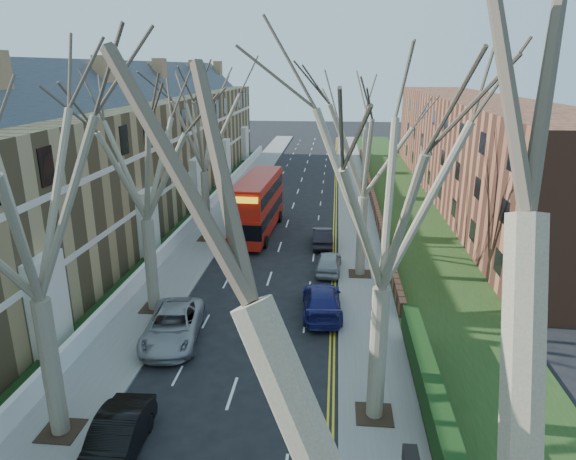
# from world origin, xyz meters

# --- Properties ---
(pavement_left) EXTENTS (3.00, 102.00, 0.12)m
(pavement_left) POSITION_xyz_m (-6.00, 39.00, 0.06)
(pavement_left) COLOR slate
(pavement_left) RESTS_ON ground
(pavement_right) EXTENTS (3.00, 102.00, 0.12)m
(pavement_right) POSITION_xyz_m (6.00, 39.00, 0.06)
(pavement_right) COLOR slate
(pavement_right) RESTS_ON ground
(terrace_left) EXTENTS (9.70, 78.00, 13.60)m
(terrace_left) POSITION_xyz_m (-13.65, 31.00, 5.53)
(terrace_left) COLOR olive
(terrace_left) RESTS_ON ground
(flats_right) EXTENTS (13.97, 54.00, 10.00)m
(flats_right) POSITION_xyz_m (17.46, 43.00, 4.98)
(flats_right) COLOR brown
(flats_right) RESTS_ON ground
(front_wall_left) EXTENTS (0.30, 78.00, 1.00)m
(front_wall_left) POSITION_xyz_m (-7.65, 31.00, 0.62)
(front_wall_left) COLOR white
(front_wall_left) RESTS_ON ground
(grass_verge_right) EXTENTS (6.00, 102.00, 0.06)m
(grass_verge_right) POSITION_xyz_m (10.50, 39.00, 0.15)
(grass_verge_right) COLOR #1C3613
(grass_verge_right) RESTS_ON ground
(tree_left_mid) EXTENTS (10.50, 10.50, 14.71)m
(tree_left_mid) POSITION_xyz_m (-5.70, 6.00, 9.56)
(tree_left_mid) COLOR #736952
(tree_left_mid) RESTS_ON ground
(tree_left_far) EXTENTS (10.15, 10.15, 14.22)m
(tree_left_far) POSITION_xyz_m (-5.70, 16.00, 9.24)
(tree_left_far) COLOR #736952
(tree_left_far) RESTS_ON ground
(tree_left_dist) EXTENTS (10.50, 10.50, 14.71)m
(tree_left_dist) POSITION_xyz_m (-5.70, 28.00, 9.56)
(tree_left_dist) COLOR #736952
(tree_left_dist) RESTS_ON ground
(tree_right_mid) EXTENTS (10.50, 10.50, 14.71)m
(tree_right_mid) POSITION_xyz_m (5.70, 8.00, 9.56)
(tree_right_mid) COLOR #736952
(tree_right_mid) RESTS_ON ground
(tree_right_far) EXTENTS (10.15, 10.15, 14.22)m
(tree_right_far) POSITION_xyz_m (5.70, 22.00, 9.24)
(tree_right_far) COLOR #736952
(tree_right_far) RESTS_ON ground
(double_decker_bus) EXTENTS (3.09, 10.75, 4.46)m
(double_decker_bus) POSITION_xyz_m (-2.09, 30.16, 2.19)
(double_decker_bus) COLOR #A9160C
(double_decker_bus) RESTS_ON ground
(car_left_mid) EXTENTS (1.74, 4.47, 1.45)m
(car_left_mid) POSITION_xyz_m (-3.18, 5.09, 0.72)
(car_left_mid) COLOR black
(car_left_mid) RESTS_ON ground
(car_left_far) EXTENTS (3.17, 5.77, 1.53)m
(car_left_far) POSITION_xyz_m (-3.69, 13.00, 0.76)
(car_left_far) COLOR gray
(car_left_far) RESTS_ON ground
(car_right_near) EXTENTS (2.40, 5.23, 1.48)m
(car_right_near) POSITION_xyz_m (3.44, 16.51, 0.74)
(car_right_near) COLOR navy
(car_right_near) RESTS_ON ground
(car_right_mid) EXTENTS (1.74, 3.98, 1.33)m
(car_right_mid) POSITION_xyz_m (3.70, 22.50, 0.67)
(car_right_mid) COLOR #93979B
(car_right_mid) RESTS_ON ground
(car_right_far) EXTENTS (1.66, 4.24, 1.38)m
(car_right_far) POSITION_xyz_m (3.14, 27.65, 0.69)
(car_right_far) COLOR black
(car_right_far) RESTS_ON ground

